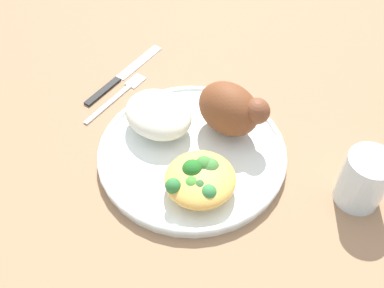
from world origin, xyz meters
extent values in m
plane|color=#977251|center=(0.00, 0.00, 0.00)|extent=(2.00, 2.00, 0.00)
cylinder|color=white|center=(0.00, 0.00, 0.01)|extent=(0.27, 0.27, 0.01)
torus|color=white|center=(0.00, 0.00, 0.01)|extent=(0.28, 0.28, 0.01)
ellipsoid|color=brown|center=(0.01, 0.07, 0.06)|extent=(0.10, 0.07, 0.08)
sphere|color=brown|center=(0.05, 0.08, 0.07)|extent=(0.04, 0.04, 0.04)
ellipsoid|color=silver|center=(-0.07, 0.00, 0.04)|extent=(0.11, 0.09, 0.05)
ellipsoid|color=#F3B953|center=(0.05, -0.04, 0.04)|extent=(0.10, 0.10, 0.03)
sphere|color=#428539|center=(0.05, -0.03, 0.05)|extent=(0.02, 0.02, 0.02)
sphere|color=#257126|center=(0.04, -0.04, 0.05)|extent=(0.03, 0.03, 0.03)
sphere|color=#4A9536|center=(0.06, -0.06, 0.04)|extent=(0.02, 0.02, 0.02)
sphere|color=#317C3A|center=(0.04, -0.08, 0.05)|extent=(0.02, 0.02, 0.02)
sphere|color=#48883E|center=(0.05, -0.02, 0.04)|extent=(0.03, 0.03, 0.03)
sphere|color=#356632|center=(0.07, -0.05, 0.04)|extent=(0.02, 0.02, 0.02)
sphere|color=#398644|center=(0.08, -0.05, 0.04)|extent=(0.02, 0.02, 0.02)
cube|color=silver|center=(-0.18, -0.01, 0.00)|extent=(0.02, 0.11, 0.01)
cube|color=silver|center=(-0.19, 0.06, 0.00)|extent=(0.03, 0.04, 0.00)
cube|color=black|center=(-0.21, 0.00, 0.00)|extent=(0.02, 0.08, 0.01)
cube|color=silver|center=(-0.22, 0.10, 0.00)|extent=(0.03, 0.11, 0.00)
cylinder|color=silver|center=(0.22, 0.10, 0.04)|extent=(0.06, 0.06, 0.08)
camera|label=1|loc=(0.29, -0.31, 0.52)|focal=41.55mm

